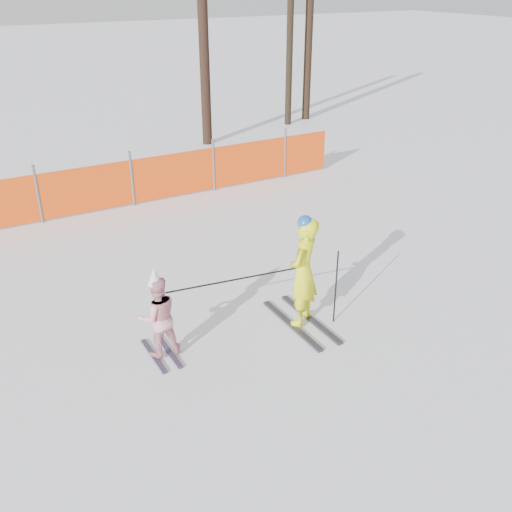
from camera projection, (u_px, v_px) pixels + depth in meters
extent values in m
plane|color=white|center=(273.00, 330.00, 8.34)|extent=(120.00, 120.00, 0.00)
cube|color=black|center=(292.00, 325.00, 8.43)|extent=(0.09, 1.49, 0.04)
cube|color=black|center=(310.00, 319.00, 8.58)|extent=(0.09, 1.49, 0.04)
imported|color=#F8FF15|center=(303.00, 272.00, 8.13)|extent=(0.72, 0.67, 1.65)
sphere|color=#1B5497|center=(305.00, 223.00, 7.79)|extent=(0.22, 0.22, 0.22)
cube|color=black|center=(154.00, 356.00, 7.75)|extent=(0.09, 0.85, 0.03)
cube|color=black|center=(169.00, 351.00, 7.85)|extent=(0.09, 0.85, 0.03)
imported|color=pink|center=(158.00, 317.00, 7.54)|extent=(0.60, 0.48, 1.16)
cone|color=silver|center=(154.00, 276.00, 7.27)|extent=(0.19, 0.19, 0.24)
cylinder|color=black|center=(336.00, 287.00, 8.30)|extent=(0.02, 0.02, 1.17)
cylinder|color=black|center=(233.00, 280.00, 7.74)|extent=(1.86, 0.29, 0.02)
cylinder|color=#595960|center=(38.00, 194.00, 11.68)|extent=(0.06, 0.06, 1.25)
cylinder|color=#595960|center=(132.00, 179.00, 12.57)|extent=(0.06, 0.06, 1.25)
cylinder|color=#595960|center=(214.00, 165.00, 13.46)|extent=(0.06, 0.06, 1.25)
cylinder|color=#595960|center=(285.00, 153.00, 14.35)|extent=(0.06, 0.06, 1.25)
cube|color=#FF4D0D|center=(18.00, 201.00, 11.53)|extent=(15.22, 0.03, 1.00)
cylinder|color=black|center=(203.00, 29.00, 16.07)|extent=(0.29, 0.29, 6.56)
cylinder|color=black|center=(290.00, 42.00, 18.59)|extent=(0.22, 0.22, 5.40)
cylinder|color=black|center=(309.00, 41.00, 19.36)|extent=(0.27, 0.27, 5.29)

